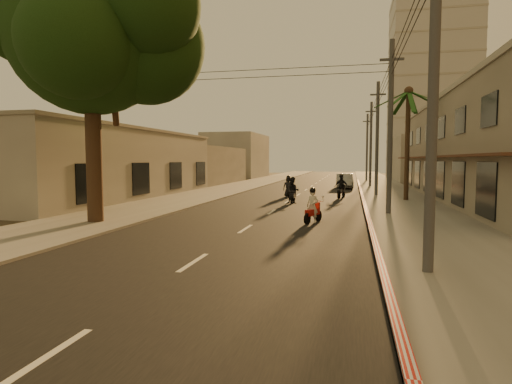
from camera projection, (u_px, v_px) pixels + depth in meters
ground at (232, 238)px, 15.91m from camera, size 160.00×160.00×0.00m
road at (298, 195)px, 35.36m from camera, size 10.00×140.00×0.02m
sidewalk_right at (393, 196)px, 33.72m from camera, size 5.00×140.00×0.12m
sidewalk_left at (212, 193)px, 37.00m from camera, size 5.00×140.00×0.12m
curb_stripe at (363, 201)px, 29.37m from camera, size 0.20×60.00×0.20m
shophouse_row at (493, 149)px, 30.09m from camera, size 8.80×34.20×7.30m
left_building at (105, 164)px, 32.39m from camera, size 8.20×24.20×5.20m
distant_tower at (431, 88)px, 65.83m from camera, size 12.10×12.10×28.00m
broadleaf_tree at (100, 33)px, 18.80m from camera, size 9.60×8.70×12.10m
palm_tree at (409, 97)px, 29.18m from camera, size 5.00×5.00×8.20m
utility_poles at (378, 113)px, 33.51m from camera, size 1.20×48.26×9.00m
filler_right at (427, 159)px, 56.39m from camera, size 8.00×14.00×6.00m
filler_left_near at (198, 166)px, 51.88m from camera, size 8.00×14.00×4.40m
filler_left_far at (237, 156)px, 69.30m from camera, size 8.00×14.00×7.00m
scooter_red at (313, 207)px, 19.53m from camera, size 0.91×1.60×1.65m
scooter_mid_a at (293, 191)px, 28.32m from camera, size 0.83×1.83×1.80m
scooter_mid_b at (341, 187)px, 32.26m from camera, size 1.22×1.84×1.84m
scooter_far_a at (288, 187)px, 33.10m from camera, size 0.98×1.72×1.71m
parked_car at (344, 181)px, 43.24m from camera, size 2.13×4.70×1.48m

